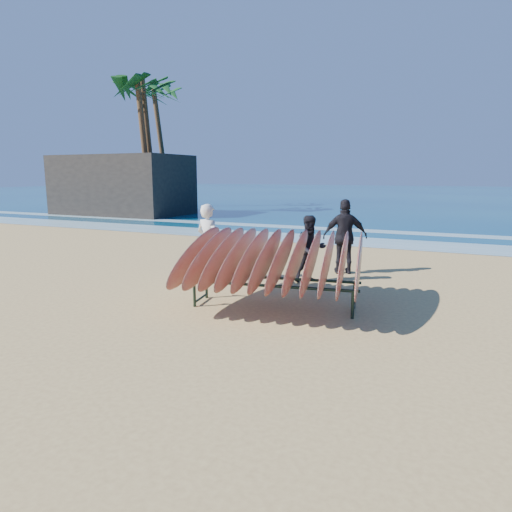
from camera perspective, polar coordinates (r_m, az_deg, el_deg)
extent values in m
plane|color=tan|center=(8.29, -2.35, -7.37)|extent=(120.00, 120.00, 0.00)
plane|color=navy|center=(62.18, 21.72, 7.15)|extent=(160.00, 160.00, 0.00)
plane|color=white|center=(17.58, 12.74, 1.77)|extent=(160.00, 160.00, 0.00)
plane|color=white|center=(20.99, 14.79, 3.01)|extent=(160.00, 160.00, 0.00)
cylinder|color=black|center=(8.80, -7.71, -4.72)|extent=(0.06, 0.06, 0.50)
cylinder|color=black|center=(8.18, 11.99, -6.00)|extent=(0.06, 0.06, 0.50)
cylinder|color=black|center=(9.38, -6.21, -3.74)|extent=(0.06, 0.06, 0.50)
cylinder|color=black|center=(8.80, 12.19, -4.85)|extent=(0.06, 0.06, 0.50)
cylinder|color=black|center=(8.30, 1.78, -3.75)|extent=(3.16, 0.63, 0.06)
cylinder|color=black|center=(8.92, 2.70, -2.78)|extent=(3.16, 0.63, 0.06)
cylinder|color=black|center=(9.13, -6.91, -5.25)|extent=(0.16, 0.65, 0.04)
cylinder|color=black|center=(8.54, 12.05, -6.50)|extent=(0.16, 0.65, 0.04)
ellipsoid|color=#6F0C07|center=(8.97, -7.44, 0.18)|extent=(0.59, 2.87, 1.21)
ellipsoid|color=#6F0C07|center=(8.87, -5.75, 0.11)|extent=(0.59, 2.87, 1.21)
ellipsoid|color=#6F0C07|center=(8.77, -4.03, 0.03)|extent=(0.59, 2.87, 1.21)
ellipsoid|color=#6F0C07|center=(8.69, -2.27, -0.06)|extent=(0.59, 2.87, 1.21)
ellipsoid|color=#6F0C07|center=(8.61, -0.47, -0.14)|extent=(0.59, 2.87, 1.21)
ellipsoid|color=#6F0C07|center=(8.54, 1.36, -0.23)|extent=(0.59, 2.87, 1.21)
ellipsoid|color=#6F0C07|center=(8.49, 3.21, -0.31)|extent=(0.59, 2.87, 1.21)
ellipsoid|color=#6F0C07|center=(8.44, 5.08, -0.40)|extent=(0.59, 2.87, 1.21)
ellipsoid|color=#6F0C07|center=(8.40, 6.98, -0.49)|extent=(0.59, 2.87, 1.21)
ellipsoid|color=#6F0C07|center=(8.36, 8.89, -0.57)|extent=(0.59, 2.87, 1.21)
ellipsoid|color=#6F0C07|center=(8.34, 10.82, -0.66)|extent=(0.59, 2.87, 1.21)
ellipsoid|color=#6F0C07|center=(8.33, 12.75, -0.75)|extent=(0.59, 2.87, 1.21)
imported|color=silver|center=(10.81, -5.94, 1.68)|extent=(0.74, 0.57, 1.82)
imported|color=black|center=(10.66, 6.85, 0.85)|extent=(0.96, 0.96, 1.57)
imported|color=black|center=(11.74, 11.06, 2.39)|extent=(1.20, 0.81, 1.89)
cube|color=#2D2823|center=(30.45, -16.38, 8.51)|extent=(8.26, 4.59, 3.67)
cylinder|color=brown|center=(31.50, -13.23, 13.12)|extent=(0.36, 1.23, 8.52)
cylinder|color=brown|center=(30.98, -13.78, 12.98)|extent=(0.36, 1.20, 8.34)
cylinder|color=brown|center=(36.44, -11.75, 13.13)|extent=(0.36, 1.86, 8.96)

